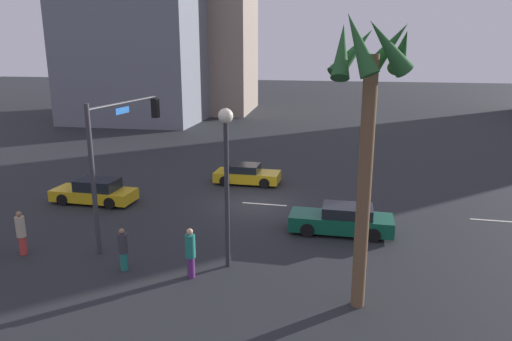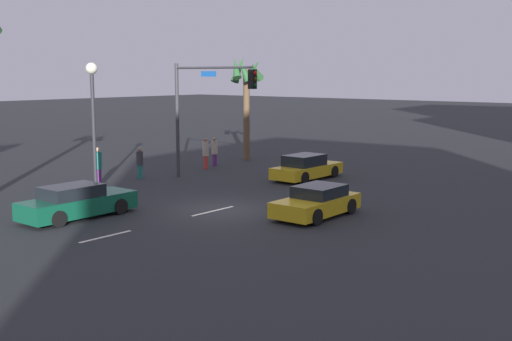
% 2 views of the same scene
% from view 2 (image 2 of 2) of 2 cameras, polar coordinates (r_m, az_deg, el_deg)
% --- Properties ---
extents(ground_plane, '(220.00, 220.00, 0.00)m').
position_cam_2_polar(ground_plane, '(27.06, -3.12, -3.48)').
color(ground_plane, '#232628').
extents(lane_stripe_2, '(2.21, 0.14, 0.01)m').
position_cam_2_polar(lane_stripe_2, '(23.15, -13.27, -5.76)').
color(lane_stripe_2, silver).
rests_on(lane_stripe_2, ground_plane).
extents(lane_stripe_3, '(2.48, 0.14, 0.01)m').
position_cam_2_polar(lane_stripe_3, '(26.70, -3.85, -3.63)').
color(lane_stripe_3, silver).
rests_on(lane_stripe_3, ground_plane).
extents(car_0, '(4.58, 1.85, 1.35)m').
position_cam_2_polar(car_0, '(34.75, 4.51, 0.24)').
color(car_0, gold).
rests_on(car_0, ground_plane).
extents(car_1, '(4.10, 1.95, 1.24)m').
position_cam_2_polar(car_1, '(25.71, 5.45, -2.82)').
color(car_1, gold).
rests_on(car_1, ground_plane).
extents(car_2, '(4.72, 1.85, 1.34)m').
position_cam_2_polar(car_2, '(26.27, -15.70, -2.76)').
color(car_2, '#0F5138').
rests_on(car_2, ground_plane).
extents(traffic_signal, '(0.52, 6.00, 6.24)m').
position_cam_2_polar(traffic_signal, '(33.98, -4.81, 6.26)').
color(traffic_signal, '#38383D').
rests_on(traffic_signal, ground_plane).
extents(streetlamp, '(0.56, 0.56, 6.20)m').
position_cam_2_polar(streetlamp, '(31.90, -14.37, 5.97)').
color(streetlamp, '#2D2D33').
rests_on(streetlamp, ground_plane).
extents(pedestrian_0, '(0.51, 0.51, 1.70)m').
position_cam_2_polar(pedestrian_0, '(35.49, -10.33, 0.74)').
color(pedestrian_0, '#1E7266').
rests_on(pedestrian_0, ground_plane).
extents(pedestrian_1, '(0.52, 0.52, 1.89)m').
position_cam_2_polar(pedestrian_1, '(38.43, -4.52, 1.61)').
color(pedestrian_1, '#BF3833').
rests_on(pedestrian_1, ground_plane).
extents(pedestrian_2, '(0.53, 0.53, 1.77)m').
position_cam_2_polar(pedestrian_2, '(39.69, -3.72, 1.74)').
color(pedestrian_2, '#59266B').
rests_on(pedestrian_2, ground_plane).
extents(pedestrian_3, '(0.43, 0.43, 1.94)m').
position_cam_2_polar(pedestrian_3, '(33.81, -13.90, 0.48)').
color(pedestrian_3, '#59266B').
rests_on(pedestrian_3, ground_plane).
extents(palm_tree_0, '(2.28, 2.42, 6.91)m').
position_cam_2_polar(palm_tree_0, '(42.24, -0.94, 7.73)').
color(palm_tree_0, brown).
rests_on(palm_tree_0, ground_plane).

